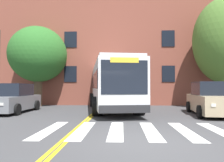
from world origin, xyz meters
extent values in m
plane|color=#424244|center=(0.00, 0.00, 0.00)|extent=(120.00, 120.00, 0.00)
cube|color=white|center=(-3.29, 1.72, 0.00)|extent=(0.51, 3.46, 0.01)
cube|color=white|center=(-2.06, 1.72, 0.00)|extent=(0.51, 3.46, 0.01)
cube|color=white|center=(-0.84, 1.72, 0.00)|extent=(0.51, 3.46, 0.01)
cube|color=white|center=(0.38, 1.71, 0.00)|extent=(0.51, 3.46, 0.01)
cube|color=white|center=(1.60, 1.71, 0.00)|extent=(0.51, 3.46, 0.01)
cube|color=white|center=(2.82, 1.71, 0.00)|extent=(0.51, 3.46, 0.01)
cube|color=gold|center=(-2.39, 15.71, 0.00)|extent=(0.12, 36.00, 0.01)
cube|color=gold|center=(-2.23, 15.71, 0.00)|extent=(0.12, 36.00, 0.01)
cube|color=white|center=(-1.39, 9.06, 1.70)|extent=(4.13, 10.92, 2.64)
cube|color=black|center=(-0.19, 9.26, 1.97)|extent=(1.63, 9.69, 0.95)
cube|color=black|center=(-2.60, 8.86, 1.97)|extent=(1.63, 9.69, 0.95)
cube|color=black|center=(-0.52, 3.79, 2.02)|extent=(2.15, 0.38, 1.59)
cube|color=yellow|center=(-0.52, 3.78, 2.81)|extent=(1.32, 0.25, 0.24)
cube|color=#232326|center=(-0.51, 3.76, 0.56)|extent=(2.36, 0.49, 0.36)
cube|color=silver|center=(-1.39, 9.06, 3.11)|extent=(3.92, 10.47, 0.16)
cylinder|color=black|center=(0.29, 5.99, 0.53)|extent=(0.72, 1.13, 1.05)
cylinder|color=black|center=(-1.99, 5.61, 0.53)|extent=(0.72, 1.13, 1.05)
cylinder|color=black|center=(-0.65, 11.62, 0.53)|extent=(0.72, 1.13, 1.05)
cylinder|color=black|center=(-2.92, 11.24, 0.53)|extent=(0.72, 1.13, 1.05)
cylinder|color=black|center=(-0.82, 12.70, 0.53)|extent=(0.72, 1.13, 1.05)
cylinder|color=black|center=(-3.10, 12.32, 0.53)|extent=(0.72, 1.13, 1.05)
cube|color=slate|center=(-7.40, 6.99, 0.60)|extent=(1.89, 4.56, 0.84)
cube|color=black|center=(-7.40, 7.12, 1.41)|extent=(1.68, 2.20, 0.77)
cube|color=white|center=(-6.83, 4.70, 0.69)|extent=(0.20, 0.04, 0.14)
cylinder|color=black|center=(-6.45, 5.59, 0.33)|extent=(0.23, 0.66, 0.66)
cylinder|color=black|center=(-6.47, 8.40, 0.33)|extent=(0.23, 0.66, 0.66)
cylinder|color=black|center=(-8.36, 8.38, 0.33)|extent=(0.23, 0.66, 0.66)
cube|color=tan|center=(4.36, 6.26, 0.65)|extent=(2.33, 4.83, 0.93)
cube|color=black|center=(4.37, 6.39, 1.49)|extent=(1.88, 2.40, 0.76)
cube|color=white|center=(3.55, 3.98, 0.74)|extent=(0.20, 0.06, 0.14)
cylinder|color=black|center=(3.26, 4.92, 0.33)|extent=(0.29, 0.68, 0.66)
cylinder|color=black|center=(5.45, 7.59, 0.33)|extent=(0.29, 0.68, 0.66)
cylinder|color=black|center=(3.58, 7.79, 0.33)|extent=(0.29, 0.68, 0.66)
cube|color=#B7BABF|center=(-0.66, 19.37, 0.61)|extent=(1.92, 4.74, 0.86)
cube|color=black|center=(-0.66, 19.51, 1.40)|extent=(1.67, 2.30, 0.73)
cube|color=white|center=(-0.05, 17.02, 0.70)|extent=(0.20, 0.05, 0.14)
cube|color=white|center=(-1.12, 16.99, 0.70)|extent=(0.20, 0.05, 0.14)
cylinder|color=black|center=(0.30, 17.94, 0.33)|extent=(0.24, 0.67, 0.66)
cylinder|color=black|center=(-1.53, 17.89, 0.33)|extent=(0.24, 0.67, 0.66)
cylinder|color=black|center=(0.22, 20.85, 0.33)|extent=(0.24, 0.67, 0.66)
cylinder|color=black|center=(-1.61, 20.79, 0.33)|extent=(0.24, 0.67, 0.66)
cylinder|color=brown|center=(-7.56, 11.39, 1.17)|extent=(0.68, 0.68, 2.34)
ellipsoid|color=#2D6B28|center=(-7.56, 11.39, 4.28)|extent=(6.41, 6.50, 4.57)
cube|color=brown|center=(-0.92, 17.55, 5.42)|extent=(31.74, 9.91, 10.84)
cube|color=black|center=(-5.15, 12.56, 2.71)|extent=(1.10, 0.06, 1.40)
cube|color=black|center=(3.32, 12.56, 2.71)|extent=(1.10, 0.06, 1.40)
cube|color=black|center=(-5.15, 12.56, 5.74)|extent=(1.10, 0.06, 1.40)
cube|color=black|center=(3.32, 12.56, 5.74)|extent=(1.10, 0.06, 1.40)
camera|label=1|loc=(-0.62, -6.24, 1.56)|focal=35.00mm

